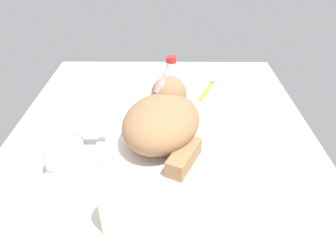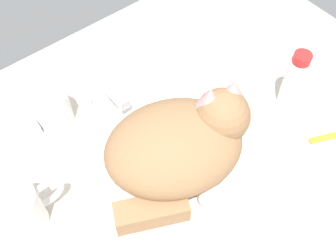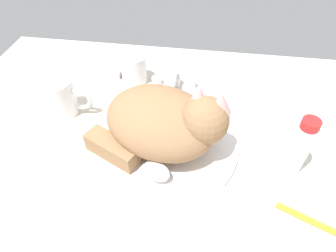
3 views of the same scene
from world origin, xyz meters
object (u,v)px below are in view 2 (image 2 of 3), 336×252
at_px(coffee_mug, 21,210).
at_px(toothpaste_bottle, 293,82).
at_px(soap_bar, 20,131).
at_px(faucet, 107,91).
at_px(cat, 182,144).
at_px(rinse_cup, 52,109).

relative_size(coffee_mug, toothpaste_bottle, 0.87).
xyz_separation_m(coffee_mug, toothpaste_bottle, (0.52, -0.10, 0.02)).
bearing_deg(soap_bar, coffee_mug, -114.58).
relative_size(faucet, cat, 0.41).
bearing_deg(toothpaste_bottle, cat, 175.64).
bearing_deg(faucet, toothpaste_bottle, -40.64).
relative_size(faucet, coffee_mug, 1.05).
bearing_deg(cat, soap_bar, 129.51).
xyz_separation_m(faucet, coffee_mug, (-0.25, -0.13, 0.02)).
xyz_separation_m(faucet, soap_bar, (-0.18, 0.02, 0.00)).
distance_m(rinse_cup, toothpaste_bottle, 0.45).
bearing_deg(faucet, coffee_mug, -151.76).
xyz_separation_m(cat, rinse_cup, (-0.12, 0.23, -0.04)).
distance_m(faucet, toothpaste_bottle, 0.36).
bearing_deg(soap_bar, cat, -50.49).
relative_size(faucet, toothpaste_bottle, 0.91).
bearing_deg(toothpaste_bottle, coffee_mug, 169.41).
relative_size(soap_bar, toothpaste_bottle, 0.51).
bearing_deg(toothpaste_bottle, soap_bar, 150.66).
bearing_deg(cat, rinse_cup, 118.34).
xyz_separation_m(coffee_mug, rinse_cup, (0.14, 0.15, -0.01)).
height_order(rinse_cup, toothpaste_bottle, toothpaste_bottle).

